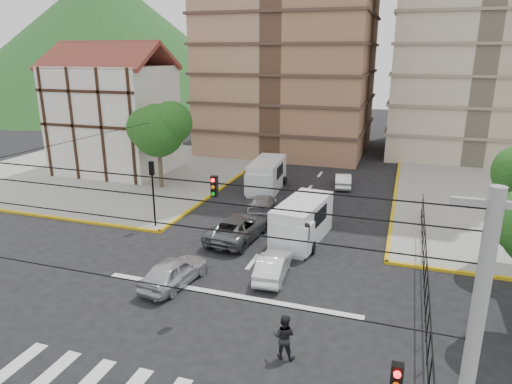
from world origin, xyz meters
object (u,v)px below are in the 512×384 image
at_px(car_silver_front_left, 174,271).
at_px(car_white_front_right, 273,265).
at_px(van_right_lane, 301,223).
at_px(traffic_light_nw, 153,183).
at_px(van_left_lane, 266,176).
at_px(pedestrian_crosswalk, 284,337).

bearing_deg(car_silver_front_left, car_white_front_right, -143.26).
bearing_deg(car_white_front_right, van_right_lane, -98.10).
bearing_deg(traffic_light_nw, car_silver_front_left, -52.96).
height_order(van_left_lane, car_silver_front_left, van_left_lane).
bearing_deg(van_left_lane, traffic_light_nw, -116.87).
distance_m(traffic_light_nw, van_right_lane, 9.91).
distance_m(traffic_light_nw, van_left_lane, 11.55).
height_order(traffic_light_nw, car_silver_front_left, traffic_light_nw).
bearing_deg(van_right_lane, traffic_light_nw, -168.17).
xyz_separation_m(van_left_lane, car_silver_front_left, (0.45, -16.99, -0.52)).
bearing_deg(pedestrian_crosswalk, traffic_light_nw, -40.98).
distance_m(traffic_light_nw, car_white_front_right, 10.54).
xyz_separation_m(traffic_light_nw, pedestrian_crosswalk, (11.61, -10.30, -2.21)).
bearing_deg(car_white_front_right, traffic_light_nw, -28.07).
relative_size(van_left_lane, car_silver_front_left, 1.37).
relative_size(van_left_lane, pedestrian_crosswalk, 3.21).
bearing_deg(car_silver_front_left, pedestrian_crosswalk, 159.42).
bearing_deg(van_left_lane, van_right_lane, -65.54).
bearing_deg(van_left_lane, pedestrian_crosswalk, -74.91).
relative_size(car_silver_front_left, pedestrian_crosswalk, 2.33).
distance_m(car_white_front_right, pedestrian_crosswalk, 6.56).
relative_size(van_left_lane, car_white_front_right, 1.49).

